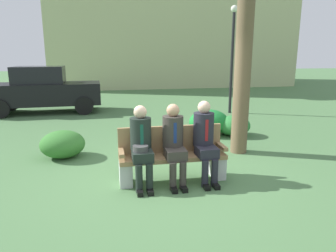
{
  "coord_description": "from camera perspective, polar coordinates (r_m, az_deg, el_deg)",
  "views": [
    {
      "loc": [
        -0.98,
        -4.86,
        2.05
      ],
      "look_at": [
        0.04,
        0.21,
        0.85
      ],
      "focal_mm": 32.42,
      "sensor_mm": 36.0,
      "label": 1
    }
  ],
  "objects": [
    {
      "name": "shrub_mid_lawn",
      "position": [
        8.14,
        7.68,
        0.76
      ],
      "size": [
        1.06,
        0.97,
        0.66
      ],
      "primitive_type": "ellipsoid",
      "color": "#1D7E32",
      "rests_on": "ground"
    },
    {
      "name": "ground_plane",
      "position": [
        5.37,
        -0.0,
        -9.39
      ],
      "size": [
        80.0,
        80.0,
        0.0
      ],
      "primitive_type": "plane",
      "color": "#497244"
    },
    {
      "name": "seated_man_right",
      "position": [
        5.03,
        6.95,
        -2.08
      ],
      "size": [
        0.34,
        0.72,
        1.33
      ],
      "color": "#23232D",
      "rests_on": "ground"
    },
    {
      "name": "shrub_far_lawn",
      "position": [
        8.12,
        12.29,
        0.09
      ],
      "size": [
        0.85,
        0.78,
        0.53
      ],
      "primitive_type": "ellipsoid",
      "color": "#2D7836",
      "rests_on": "ground"
    },
    {
      "name": "shrub_near_bench",
      "position": [
        6.59,
        -19.2,
        -3.24
      ],
      "size": [
        0.9,
        0.82,
        0.56
      ],
      "primitive_type": "ellipsoid",
      "color": "#36742E",
      "rests_on": "ground"
    },
    {
      "name": "seated_man_middle",
      "position": [
        4.9,
        1.14,
        -2.62
      ],
      "size": [
        0.34,
        0.72,
        1.3
      ],
      "color": "#38332D",
      "rests_on": "ground"
    },
    {
      "name": "parked_car_near",
      "position": [
        11.97,
        -22.27,
        6.3
      ],
      "size": [
        3.96,
        1.83,
        1.68
      ],
      "color": "black",
      "rests_on": "ground"
    },
    {
      "name": "park_bench",
      "position": [
        5.1,
        0.77,
        -5.61
      ],
      "size": [
        1.77,
        0.44,
        0.9
      ],
      "color": "#99754C",
      "rests_on": "ground"
    },
    {
      "name": "building_backdrop",
      "position": [
        23.38,
        0.16,
        22.29
      ],
      "size": [
        16.72,
        8.27,
        11.53
      ],
      "color": "#B9C08A",
      "rests_on": "ground"
    },
    {
      "name": "street_lamp",
      "position": [
        11.22,
        12.03,
        13.96
      ],
      "size": [
        0.24,
        0.24,
        3.73
      ],
      "color": "black",
      "rests_on": "ground"
    },
    {
      "name": "seated_man_left",
      "position": [
        4.81,
        -5.02,
        -3.05
      ],
      "size": [
        0.34,
        0.72,
        1.29
      ],
      "color": "#1E2823",
      "rests_on": "ground"
    }
  ]
}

